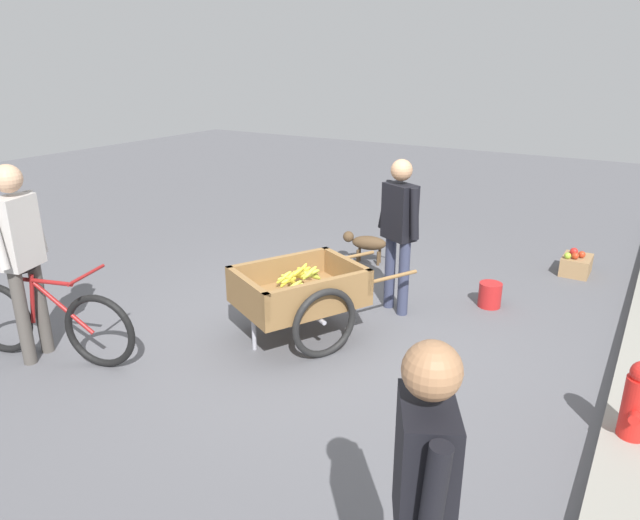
{
  "coord_description": "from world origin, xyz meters",
  "views": [
    {
      "loc": [
        4.3,
        2.48,
        2.49
      ],
      "look_at": [
        0.1,
        -0.09,
        0.75
      ],
      "focal_mm": 32.23,
      "sensor_mm": 36.0,
      "label": 1
    }
  ],
  "objects_px": {
    "dog": "(366,243)",
    "fire_hydrant": "(636,408)",
    "plastic_bucket": "(490,295)",
    "bystander_person": "(423,496)",
    "bicycle": "(48,322)",
    "fruit_cart": "(299,294)",
    "apple_crate": "(576,264)",
    "cyclist_person": "(20,246)",
    "vendor_person": "(399,223)"
  },
  "relations": [
    {
      "from": "dog",
      "to": "plastic_bucket",
      "type": "xyz_separation_m",
      "value": [
        0.54,
        1.74,
        -0.14
      ]
    },
    {
      "from": "vendor_person",
      "to": "plastic_bucket",
      "type": "xyz_separation_m",
      "value": [
        -0.61,
        0.81,
        -0.81
      ]
    },
    {
      "from": "bicycle",
      "to": "fire_hydrant",
      "type": "height_order",
      "value": "bicycle"
    },
    {
      "from": "plastic_bucket",
      "to": "apple_crate",
      "type": "xyz_separation_m",
      "value": [
        -1.52,
        0.62,
        -0.01
      ]
    },
    {
      "from": "dog",
      "to": "bystander_person",
      "type": "bearing_deg",
      "value": 29.25
    },
    {
      "from": "cyclist_person",
      "to": "dog",
      "type": "bearing_deg",
      "value": 160.24
    },
    {
      "from": "fire_hydrant",
      "to": "plastic_bucket",
      "type": "xyz_separation_m",
      "value": [
        -1.89,
        -1.47,
        -0.2
      ]
    },
    {
      "from": "plastic_bucket",
      "to": "apple_crate",
      "type": "relative_size",
      "value": 0.59
    },
    {
      "from": "fire_hydrant",
      "to": "bystander_person",
      "type": "xyz_separation_m",
      "value": [
        2.14,
        -0.66,
        0.61
      ]
    },
    {
      "from": "fruit_cart",
      "to": "vendor_person",
      "type": "xyz_separation_m",
      "value": [
        -1.03,
        0.51,
        0.5
      ]
    },
    {
      "from": "cyclist_person",
      "to": "bystander_person",
      "type": "distance_m",
      "value": 3.98
    },
    {
      "from": "dog",
      "to": "plastic_bucket",
      "type": "bearing_deg",
      "value": 72.89
    },
    {
      "from": "fruit_cart",
      "to": "bystander_person",
      "type": "relative_size",
      "value": 1.14
    },
    {
      "from": "vendor_person",
      "to": "apple_crate",
      "type": "height_order",
      "value": "vendor_person"
    },
    {
      "from": "plastic_bucket",
      "to": "apple_crate",
      "type": "distance_m",
      "value": 1.64
    },
    {
      "from": "fruit_cart",
      "to": "fire_hydrant",
      "type": "relative_size",
      "value": 2.71
    },
    {
      "from": "vendor_person",
      "to": "plastic_bucket",
      "type": "relative_size",
      "value": 6.03
    },
    {
      "from": "fruit_cart",
      "to": "cyclist_person",
      "type": "xyz_separation_m",
      "value": [
        1.52,
        -1.75,
        0.59
      ]
    },
    {
      "from": "dog",
      "to": "apple_crate",
      "type": "height_order",
      "value": "dog"
    },
    {
      "from": "dog",
      "to": "bicycle",
      "type": "bearing_deg",
      "value": -17.94
    },
    {
      "from": "plastic_bucket",
      "to": "bystander_person",
      "type": "bearing_deg",
      "value": 11.38
    },
    {
      "from": "fruit_cart",
      "to": "fire_hydrant",
      "type": "xyz_separation_m",
      "value": [
        0.25,
        2.79,
        -0.1
      ]
    },
    {
      "from": "bystander_person",
      "to": "fruit_cart",
      "type": "bearing_deg",
      "value": -138.21
    },
    {
      "from": "fire_hydrant",
      "to": "apple_crate",
      "type": "height_order",
      "value": "fire_hydrant"
    },
    {
      "from": "bicycle",
      "to": "vendor_person",
      "type": "bearing_deg",
      "value": 139.73
    },
    {
      "from": "vendor_person",
      "to": "dog",
      "type": "xyz_separation_m",
      "value": [
        -1.15,
        -0.94,
        -0.67
      ]
    },
    {
      "from": "cyclist_person",
      "to": "dog",
      "type": "distance_m",
      "value": 4.0
    },
    {
      "from": "vendor_person",
      "to": "bicycle",
      "type": "xyz_separation_m",
      "value": [
        2.5,
        -2.12,
        -0.59
      ]
    },
    {
      "from": "bicycle",
      "to": "dog",
      "type": "height_order",
      "value": "bicycle"
    },
    {
      "from": "cyclist_person",
      "to": "fire_hydrant",
      "type": "relative_size",
      "value": 2.54
    },
    {
      "from": "cyclist_person",
      "to": "fire_hydrant",
      "type": "distance_m",
      "value": 4.77
    },
    {
      "from": "fruit_cart",
      "to": "bystander_person",
      "type": "distance_m",
      "value": 3.24
    },
    {
      "from": "bicycle",
      "to": "fire_hydrant",
      "type": "bearing_deg",
      "value": 105.59
    },
    {
      "from": "vendor_person",
      "to": "dog",
      "type": "relative_size",
      "value": 2.4
    },
    {
      "from": "fruit_cart",
      "to": "bystander_person",
      "type": "xyz_separation_m",
      "value": [
        2.39,
        2.13,
        0.51
      ]
    },
    {
      "from": "apple_crate",
      "to": "fire_hydrant",
      "type": "bearing_deg",
      "value": 14.08
    },
    {
      "from": "plastic_bucket",
      "to": "apple_crate",
      "type": "bearing_deg",
      "value": 157.86
    },
    {
      "from": "dog",
      "to": "fire_hydrant",
      "type": "distance_m",
      "value": 4.03
    },
    {
      "from": "vendor_person",
      "to": "fire_hydrant",
      "type": "relative_size",
      "value": 2.35
    },
    {
      "from": "vendor_person",
      "to": "bicycle",
      "type": "distance_m",
      "value": 3.33
    },
    {
      "from": "vendor_person",
      "to": "dog",
      "type": "bearing_deg",
      "value": -140.8
    },
    {
      "from": "dog",
      "to": "apple_crate",
      "type": "relative_size",
      "value": 1.49
    },
    {
      "from": "fruit_cart",
      "to": "apple_crate",
      "type": "relative_size",
      "value": 4.12
    },
    {
      "from": "bystander_person",
      "to": "vendor_person",
      "type": "bearing_deg",
      "value": -154.64
    },
    {
      "from": "fruit_cart",
      "to": "dog",
      "type": "relative_size",
      "value": 2.77
    },
    {
      "from": "fruit_cart",
      "to": "vendor_person",
      "type": "relative_size",
      "value": 1.15
    },
    {
      "from": "cyclist_person",
      "to": "fruit_cart",
      "type": "bearing_deg",
      "value": 130.91
    },
    {
      "from": "dog",
      "to": "plastic_bucket",
      "type": "distance_m",
      "value": 1.83
    },
    {
      "from": "dog",
      "to": "bystander_person",
      "type": "distance_m",
      "value": 5.27
    },
    {
      "from": "fruit_cart",
      "to": "vendor_person",
      "type": "bearing_deg",
      "value": 153.45
    }
  ]
}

